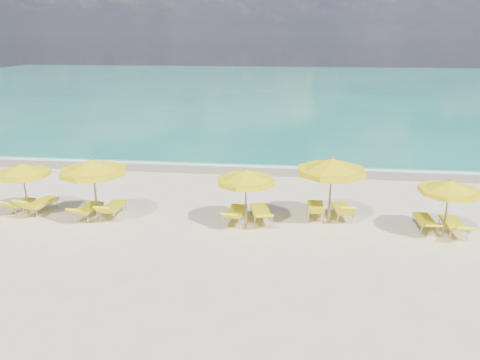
# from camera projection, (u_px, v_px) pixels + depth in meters

# --- Properties ---
(ground_plane) EXTENTS (120.00, 120.00, 0.00)m
(ground_plane) POSITION_uv_depth(u_px,v_px,m) (235.00, 222.00, 17.54)
(ground_plane) COLOR beige
(ocean) EXTENTS (120.00, 80.00, 0.30)m
(ocean) POSITION_uv_depth(u_px,v_px,m) (281.00, 87.00, 63.04)
(ocean) COLOR #157962
(ocean) RESTS_ON ground
(wet_sand_band) EXTENTS (120.00, 2.60, 0.01)m
(wet_sand_band) POSITION_uv_depth(u_px,v_px,m) (253.00, 169.00, 24.56)
(wet_sand_band) COLOR tan
(wet_sand_band) RESTS_ON ground
(foam_line) EXTENTS (120.00, 1.20, 0.03)m
(foam_line) POSITION_uv_depth(u_px,v_px,m) (255.00, 165.00, 25.32)
(foam_line) COLOR white
(foam_line) RESTS_ON ground
(whitecap_near) EXTENTS (14.00, 0.36, 0.05)m
(whitecap_near) POSITION_uv_depth(u_px,v_px,m) (184.00, 130.00, 34.34)
(whitecap_near) COLOR white
(whitecap_near) RESTS_ON ground
(whitecap_far) EXTENTS (18.00, 0.30, 0.05)m
(whitecap_far) POSITION_uv_depth(u_px,v_px,m) (366.00, 118.00, 39.38)
(whitecap_far) COLOR white
(whitecap_far) RESTS_ON ground
(umbrella_2) EXTENTS (2.60, 2.60, 2.11)m
(umbrella_2) POSITION_uv_depth(u_px,v_px,m) (22.00, 170.00, 17.78)
(umbrella_2) COLOR #98754C
(umbrella_2) RESTS_ON ground
(umbrella_3) EXTENTS (2.59, 2.59, 2.49)m
(umbrella_3) POSITION_uv_depth(u_px,v_px,m) (93.00, 167.00, 16.99)
(umbrella_3) COLOR #98754C
(umbrella_3) RESTS_ON ground
(umbrella_4) EXTENTS (2.55, 2.55, 2.19)m
(umbrella_4) POSITION_uv_depth(u_px,v_px,m) (246.00, 177.00, 16.68)
(umbrella_4) COLOR #98754C
(umbrella_4) RESTS_ON ground
(umbrella_5) EXTENTS (3.27, 3.27, 2.57)m
(umbrella_5) POSITION_uv_depth(u_px,v_px,m) (332.00, 167.00, 16.82)
(umbrella_5) COLOR #98754C
(umbrella_5) RESTS_ON ground
(umbrella_6) EXTENTS (2.60, 2.60, 2.08)m
(umbrella_6) POSITION_uv_depth(u_px,v_px,m) (449.00, 187.00, 15.85)
(umbrella_6) COLOR #98754C
(umbrella_6) RESTS_ON ground
(lounger_2_left) EXTENTS (0.79, 1.64, 0.74)m
(lounger_2_left) POSITION_uv_depth(u_px,v_px,m) (20.00, 207.00, 18.59)
(lounger_2_left) COLOR #A5A8AD
(lounger_2_left) RESTS_ON ground
(lounger_2_right) EXTENTS (0.92, 1.98, 0.92)m
(lounger_2_right) POSITION_uv_depth(u_px,v_px,m) (40.00, 207.00, 18.38)
(lounger_2_right) COLOR #A5A8AD
(lounger_2_right) RESTS_ON ground
(lounger_3_left) EXTENTS (0.73, 1.84, 0.76)m
(lounger_3_left) POSITION_uv_depth(u_px,v_px,m) (88.00, 212.00, 17.94)
(lounger_3_left) COLOR #A5A8AD
(lounger_3_left) RESTS_ON ground
(lounger_3_right) EXTENTS (0.65, 1.86, 0.83)m
(lounger_3_right) POSITION_uv_depth(u_px,v_px,m) (113.00, 211.00, 18.01)
(lounger_3_right) COLOR #A5A8AD
(lounger_3_right) RESTS_ON ground
(lounger_4_left) EXTENTS (0.78, 1.97, 0.80)m
(lounger_4_left) POSITION_uv_depth(u_px,v_px,m) (236.00, 216.00, 17.51)
(lounger_4_left) COLOR #A5A8AD
(lounger_4_left) RESTS_ON ground
(lounger_4_right) EXTENTS (1.04, 2.11, 0.76)m
(lounger_4_right) POSITION_uv_depth(u_px,v_px,m) (261.00, 215.00, 17.57)
(lounger_4_right) COLOR #A5A8AD
(lounger_4_right) RESTS_ON ground
(lounger_5_left) EXTENTS (0.65, 1.87, 0.85)m
(lounger_5_left) POSITION_uv_depth(u_px,v_px,m) (315.00, 212.00, 17.97)
(lounger_5_left) COLOR #A5A8AD
(lounger_5_left) RESTS_ON ground
(lounger_5_right) EXTENTS (0.79, 1.83, 0.87)m
(lounger_5_right) POSITION_uv_depth(u_px,v_px,m) (342.00, 213.00, 17.81)
(lounger_5_right) COLOR #A5A8AD
(lounger_5_right) RESTS_ON ground
(lounger_6_left) EXTENTS (0.62, 1.82, 0.65)m
(lounger_6_left) POSITION_uv_depth(u_px,v_px,m) (425.00, 224.00, 16.82)
(lounger_6_left) COLOR #A5A8AD
(lounger_6_left) RESTS_ON ground
(lounger_6_right) EXTENTS (0.66, 1.90, 0.75)m
(lounger_6_right) POSITION_uv_depth(u_px,v_px,m) (453.00, 228.00, 16.43)
(lounger_6_right) COLOR #A5A8AD
(lounger_6_right) RESTS_ON ground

